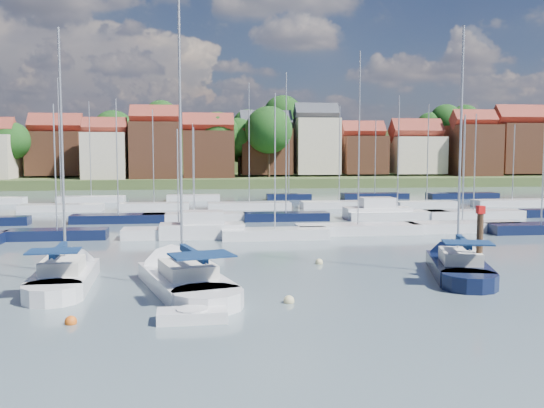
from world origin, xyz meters
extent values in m
plane|color=#43535C|center=(0.00, 40.00, 0.00)|extent=(260.00, 260.00, 0.00)
cube|color=silver|center=(-12.94, 2.93, 0.25)|extent=(3.18, 7.09, 1.20)
cone|color=silver|center=(-13.11, 7.30, 0.25)|extent=(3.04, 3.50, 2.91)
cylinder|color=silver|center=(-12.81, -0.56, 0.25)|extent=(3.02, 3.02, 1.20)
cube|color=silver|center=(-12.93, 2.45, 1.20)|extent=(2.15, 2.99, 0.70)
cylinder|color=#B2B2B7|center=(-12.96, 3.42, 7.32)|extent=(0.14, 0.14, 12.94)
cylinder|color=#B2B2B7|center=(-12.89, 1.48, 2.05)|extent=(0.25, 3.88, 0.10)
cube|color=#0F254B|center=(-12.89, 1.48, 2.20)|extent=(0.44, 3.70, 0.35)
cube|color=#0F254B|center=(-12.84, 0.22, 2.35)|extent=(2.54, 1.84, 0.08)
cube|color=silver|center=(-6.46, 1.23, 0.25)|extent=(5.46, 8.79, 1.20)
cone|color=silver|center=(-7.82, 6.16, 0.25)|extent=(4.34, 4.74, 3.41)
cylinder|color=silver|center=(-5.38, -2.71, 0.25)|extent=(4.19, 4.19, 1.20)
cube|color=silver|center=(-6.31, 0.68, 1.20)|extent=(3.21, 3.92, 0.70)
cylinder|color=#B2B2B7|center=(-6.61, 1.78, 8.42)|extent=(0.14, 0.14, 15.14)
cylinder|color=#B2B2B7|center=(-6.01, -0.41, 2.05)|extent=(1.30, 4.41, 0.10)
cube|color=#0F254B|center=(-6.01, -0.41, 2.20)|extent=(1.44, 4.24, 0.35)
cube|color=#0F254B|center=(-5.62, -1.83, 2.35)|extent=(3.34, 2.74, 0.08)
cube|color=black|center=(9.38, 2.86, 0.25)|extent=(4.82, 7.72, 1.20)
cone|color=black|center=(10.60, 7.18, 0.25)|extent=(3.82, 4.17, 2.99)
cylinder|color=black|center=(8.42, -0.59, 0.25)|extent=(3.69, 3.69, 1.20)
cube|color=silver|center=(9.25, 2.38, 1.20)|extent=(2.82, 3.44, 0.70)
cylinder|color=#B2B2B7|center=(9.52, 3.34, 7.64)|extent=(0.14, 0.14, 13.59)
cylinder|color=#B2B2B7|center=(8.98, 1.42, 2.05)|extent=(1.17, 3.87, 0.10)
cube|color=#0F254B|center=(8.98, 1.42, 2.20)|extent=(1.31, 3.73, 0.35)
cube|color=#0F254B|center=(8.63, 0.17, 2.35)|extent=(2.93, 2.41, 0.08)
cube|color=silver|center=(-6.08, -4.81, 0.21)|extent=(3.02, 1.46, 0.59)
cylinder|color=silver|center=(-6.08, -4.81, 0.37)|extent=(1.38, 1.38, 0.37)
cylinder|color=#4C331E|center=(9.93, 1.42, 0.91)|extent=(0.36, 0.36, 6.32)
cube|color=red|center=(9.93, 1.42, 3.99)|extent=(0.40, 0.40, 0.44)
sphere|color=#D85914|center=(-11.16, -4.58, 0.00)|extent=(0.52, 0.52, 0.52)
sphere|color=#D85914|center=(-3.97, -1.40, 0.00)|extent=(0.47, 0.47, 0.47)
sphere|color=beige|center=(-1.48, -2.24, 0.00)|extent=(0.52, 0.52, 0.52)
sphere|color=beige|center=(2.00, 7.31, 0.00)|extent=(0.49, 0.49, 0.49)
cube|color=black|center=(-17.11, 20.54, 0.35)|extent=(8.01, 2.24, 1.00)
cylinder|color=#B2B2B7|center=(-17.11, 20.54, 5.93)|extent=(0.12, 0.12, 10.16)
cube|color=silver|center=(-7.27, 20.20, 0.35)|extent=(9.22, 2.58, 1.00)
cylinder|color=#B2B2B7|center=(-7.27, 20.20, 4.94)|extent=(0.12, 0.12, 8.18)
cube|color=silver|center=(0.63, 18.61, 0.35)|extent=(8.78, 2.46, 1.00)
cylinder|color=#B2B2B7|center=(0.63, 18.61, 6.38)|extent=(0.12, 0.12, 11.06)
cube|color=silver|center=(8.23, 20.67, 0.35)|extent=(10.79, 3.02, 1.00)
cylinder|color=#B2B2B7|center=(8.23, 20.67, 8.29)|extent=(0.12, 0.12, 14.87)
cube|color=silver|center=(17.98, 21.03, 0.35)|extent=(10.13, 2.84, 1.00)
cylinder|color=#B2B2B7|center=(17.98, 21.03, 5.65)|extent=(0.12, 0.12, 9.59)
cube|color=black|center=(24.42, 19.12, 0.35)|extent=(9.52, 2.67, 1.00)
cylinder|color=#B2B2B7|center=(24.42, 19.12, 6.73)|extent=(0.12, 0.12, 11.77)
cube|color=silver|center=(-5.31, 20.00, 0.50)|extent=(7.00, 2.60, 1.40)
cube|color=silver|center=(-5.31, 20.00, 1.60)|extent=(3.50, 2.20, 1.30)
cube|color=black|center=(-13.55, 31.64, 0.35)|extent=(9.30, 2.60, 1.00)
cylinder|color=#B2B2B7|center=(-13.55, 31.64, 6.59)|extent=(0.12, 0.12, 11.48)
cube|color=silver|center=(-5.94, 32.01, 0.35)|extent=(10.40, 2.91, 1.00)
cylinder|color=#B2B2B7|center=(-5.94, 32.01, 5.24)|extent=(0.12, 0.12, 8.77)
cube|color=black|center=(3.48, 31.28, 0.35)|extent=(8.80, 2.46, 1.00)
cylinder|color=#B2B2B7|center=(3.48, 31.28, 8.01)|extent=(0.12, 0.12, 14.33)
cube|color=silver|center=(15.40, 31.16, 0.35)|extent=(10.73, 3.00, 1.00)
cylinder|color=#B2B2B7|center=(15.40, 31.16, 6.92)|extent=(0.12, 0.12, 12.14)
cube|color=silver|center=(23.82, 30.97, 0.35)|extent=(10.48, 2.93, 1.00)
cylinder|color=#B2B2B7|center=(23.82, 30.97, 5.99)|extent=(0.12, 0.12, 10.28)
cube|color=silver|center=(13.46, 32.00, 0.50)|extent=(7.00, 2.60, 1.40)
cube|color=silver|center=(13.46, 32.00, 1.60)|extent=(3.50, 2.20, 1.30)
cube|color=silver|center=(-21.71, 44.21, 0.35)|extent=(9.71, 2.72, 1.00)
cylinder|color=#B2B2B7|center=(-21.71, 44.21, 8.29)|extent=(0.12, 0.12, 14.88)
cube|color=silver|center=(-10.84, 44.51, 0.35)|extent=(8.49, 2.38, 1.00)
cylinder|color=#B2B2B7|center=(-10.84, 44.51, 6.51)|extent=(0.12, 0.12, 11.31)
cube|color=silver|center=(0.79, 43.78, 0.35)|extent=(10.16, 2.85, 1.00)
cylinder|color=#B2B2B7|center=(0.79, 43.78, 8.15)|extent=(0.12, 0.12, 14.59)
cube|color=silver|center=(12.17, 43.90, 0.35)|extent=(9.53, 2.67, 1.00)
cylinder|color=#B2B2B7|center=(12.17, 43.90, 6.81)|extent=(0.12, 0.12, 11.91)
cube|color=silver|center=(23.16, 42.50, 0.35)|extent=(7.62, 2.13, 1.00)
cylinder|color=#B2B2B7|center=(23.16, 42.50, 6.91)|extent=(0.12, 0.12, 12.13)
cube|color=silver|center=(35.22, 43.59, 0.35)|extent=(10.17, 2.85, 1.00)
cylinder|color=#B2B2B7|center=(35.22, 43.59, 5.72)|extent=(0.12, 0.12, 9.73)
cube|color=silver|center=(-20.26, 56.56, 0.35)|extent=(9.24, 2.59, 1.00)
cylinder|color=#B2B2B7|center=(-20.26, 56.56, 7.43)|extent=(0.12, 0.12, 13.17)
cube|color=silver|center=(-6.08, 57.30, 0.35)|extent=(7.57, 2.12, 1.00)
cylinder|color=#B2B2B7|center=(-6.08, 57.30, 5.97)|extent=(0.12, 0.12, 10.24)
cube|color=black|center=(7.88, 57.47, 0.35)|extent=(6.58, 1.84, 1.00)
cylinder|color=#B2B2B7|center=(7.88, 57.47, 4.85)|extent=(0.12, 0.12, 8.01)
cube|color=black|center=(20.94, 57.40, 0.35)|extent=(9.92, 2.78, 1.00)
cylinder|color=#B2B2B7|center=(20.94, 57.40, 6.31)|extent=(0.12, 0.12, 10.92)
cube|color=black|center=(34.28, 56.37, 0.35)|extent=(10.55, 2.95, 1.00)
cylinder|color=#B2B2B7|center=(34.28, 56.37, 6.61)|extent=(0.12, 0.12, 11.51)
cube|color=#47582C|center=(0.00, 117.00, 0.30)|extent=(200.00, 70.00, 3.00)
cube|color=#47582C|center=(0.00, 142.00, 5.00)|extent=(200.00, 60.00, 14.00)
cube|color=brown|center=(-33.65, 97.79, 6.56)|extent=(10.37, 9.97, 8.73)
cube|color=maroon|center=(-33.65, 97.79, 12.20)|extent=(10.57, 5.13, 5.13)
cube|color=beige|center=(-22.74, 89.00, 6.08)|extent=(8.09, 8.80, 8.96)
cube|color=maroon|center=(-22.74, 89.00, 11.55)|extent=(8.25, 4.00, 4.00)
cube|color=brown|center=(-13.35, 89.94, 7.08)|extent=(9.36, 10.17, 10.97)
cube|color=maroon|center=(-13.35, 89.94, 13.72)|extent=(9.54, 4.63, 4.63)
cube|color=brown|center=(-3.04, 91.65, 6.31)|extent=(9.90, 8.56, 9.42)
cube|color=maroon|center=(-3.04, 91.65, 12.23)|extent=(10.10, 4.90, 4.90)
cube|color=brown|center=(9.10, 96.65, 6.95)|extent=(10.59, 8.93, 9.49)
cube|color=#383A42|center=(9.10, 96.65, 12.99)|extent=(10.80, 5.24, 5.24)
cube|color=beige|center=(19.71, 95.80, 8.02)|extent=(9.01, 8.61, 11.65)
cube|color=#383A42|center=(19.71, 95.80, 14.95)|extent=(9.19, 4.46, 4.46)
cube|color=brown|center=(30.17, 97.00, 6.20)|extent=(9.10, 9.34, 8.00)
cube|color=maroon|center=(30.17, 97.00, 11.32)|extent=(9.28, 4.50, 4.50)
cube|color=beige|center=(41.95, 96.59, 6.14)|extent=(10.86, 9.59, 7.88)
cube|color=maroon|center=(41.95, 96.59, 11.41)|extent=(11.07, 5.37, 5.37)
cube|color=brown|center=(53.76, 93.92, 7.09)|extent=(9.18, 9.96, 10.97)
cube|color=maroon|center=(53.76, 93.92, 13.70)|extent=(9.36, 4.54, 4.54)
cube|color=brown|center=(65.18, 95.21, 7.58)|extent=(11.39, 9.67, 10.76)
cube|color=maroon|center=(65.18, 95.21, 14.36)|extent=(11.62, 5.64, 5.64)
cylinder|color=#382619|center=(56.77, 115.51, 8.51)|extent=(0.50, 0.50, 4.47)
sphere|color=#1F4D18|center=(56.77, 115.51, 14.58)|extent=(8.18, 8.18, 8.18)
cylinder|color=#382619|center=(3.46, 95.93, 3.83)|extent=(0.50, 0.50, 4.46)
sphere|color=#1F4D18|center=(3.46, 95.93, 9.88)|extent=(8.15, 8.15, 8.15)
cylinder|color=#382619|center=(15.22, 113.68, 8.58)|extent=(0.50, 0.50, 5.15)
sphere|color=#1F4D18|center=(15.22, 113.68, 15.56)|extent=(9.41, 9.41, 9.41)
cylinder|color=#382619|center=(-13.54, 116.31, 8.68)|extent=(0.50, 0.50, 4.56)
sphere|color=#1F4D18|center=(-13.54, 116.31, 14.87)|extent=(8.34, 8.34, 8.34)
cylinder|color=#382619|center=(-23.24, 105.25, 4.18)|extent=(0.50, 0.50, 5.15)
sphere|color=#1F4D18|center=(-23.24, 105.25, 11.17)|extent=(9.42, 9.42, 9.42)
cylinder|color=#382619|center=(-38.67, 107.32, 6.76)|extent=(0.50, 0.50, 3.42)
sphere|color=#1F4D18|center=(-38.67, 107.32, 11.40)|extent=(6.26, 6.26, 6.26)
cylinder|color=#382619|center=(13.76, 104.71, 3.48)|extent=(0.50, 0.50, 3.77)
sphere|color=#1F4D18|center=(13.76, 104.71, 8.60)|extent=(6.89, 6.89, 6.89)
cylinder|color=#382619|center=(9.05, 90.94, 4.21)|extent=(0.50, 0.50, 5.21)
sphere|color=#1F4D18|center=(9.05, 90.94, 11.28)|extent=(9.53, 9.53, 9.53)
cylinder|color=#382619|center=(61.93, 101.62, 3.09)|extent=(0.50, 0.50, 2.97)
sphere|color=#1F4D18|center=(61.93, 101.62, 7.12)|extent=(5.44, 5.44, 5.44)
cylinder|color=#382619|center=(-1.15, 93.75, 4.02)|extent=(0.50, 0.50, 4.84)
sphere|color=#1F4D18|center=(-1.15, 93.75, 10.59)|extent=(8.85, 8.85, 8.85)
cylinder|color=#382619|center=(52.68, 115.72, 8.17)|extent=(0.50, 0.50, 3.72)
sphere|color=#1F4D18|center=(52.68, 115.72, 13.21)|extent=(6.80, 6.80, 6.80)
cylinder|color=#382619|center=(54.05, 94.13, 3.62)|extent=(0.50, 0.50, 4.05)
sphere|color=#1F4D18|center=(54.05, 94.13, 9.11)|extent=(7.40, 7.40, 7.40)
cylinder|color=#382619|center=(-40.96, 92.79, 3.60)|extent=(0.50, 0.50, 4.00)
sphere|color=#1F4D18|center=(-40.96, 92.79, 9.04)|extent=(7.32, 7.32, 7.32)
cylinder|color=#382619|center=(6.84, 113.29, 7.91)|extent=(0.50, 0.50, 3.93)
sphere|color=#1F4D18|center=(6.84, 113.29, 13.24)|extent=(7.19, 7.19, 7.19)
cylinder|color=#382619|center=(30.65, 100.17, 3.51)|extent=(0.50, 0.50, 3.82)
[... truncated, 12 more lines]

